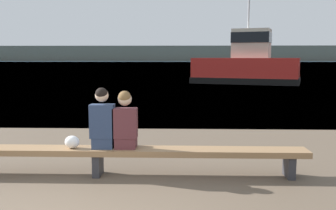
{
  "coord_description": "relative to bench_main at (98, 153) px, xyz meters",
  "views": [
    {
      "loc": [
        1.55,
        -3.79,
        1.98
      ],
      "look_at": [
        1.26,
        5.31,
        0.82
      ],
      "focal_mm": 40.0,
      "sensor_mm": 36.0,
      "label": 1
    }
  ],
  "objects": [
    {
      "name": "bench_main",
      "position": [
        0.0,
        0.0,
        0.0
      ],
      "size": [
        7.01,
        0.44,
        0.47
      ],
      "color": "#8E6B47",
      "rests_on": "ground"
    },
    {
      "name": "person_right",
      "position": [
        0.48,
        -0.0,
        0.53
      ],
      "size": [
        0.4,
        0.38,
        0.97
      ],
      "color": "#56282D",
      "rests_on": "bench_main"
    },
    {
      "name": "water_surface",
      "position": [
        -0.17,
        124.14,
        -0.39
      ],
      "size": [
        240.0,
        240.0,
        0.0
      ],
      "primitive_type": "plane",
      "color": "teal",
      "rests_on": "ground"
    },
    {
      "name": "shopping_bag",
      "position": [
        -0.42,
        -0.02,
        0.19
      ],
      "size": [
        0.24,
        0.2,
        0.21
      ],
      "color": "white",
      "rests_on": "bench_main"
    },
    {
      "name": "person_left",
      "position": [
        0.1,
        -0.0,
        0.55
      ],
      "size": [
        0.4,
        0.38,
        1.02
      ],
      "color": "navy",
      "rests_on": "bench_main"
    },
    {
      "name": "tugboat_red",
      "position": [
        6.47,
        22.74,
        0.9
      ],
      "size": [
        8.62,
        5.9,
        7.47
      ],
      "rotation": [
        0.0,
        0.0,
        1.24
      ],
      "color": "red",
      "rests_on": "water_surface"
    },
    {
      "name": "far_shoreline",
      "position": [
        -0.17,
        189.86,
        3.49
      ],
      "size": [
        600.0,
        12.0,
        7.74
      ],
      "primitive_type": "cube",
      "color": "#4C4C42",
      "rests_on": "ground"
    }
  ]
}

